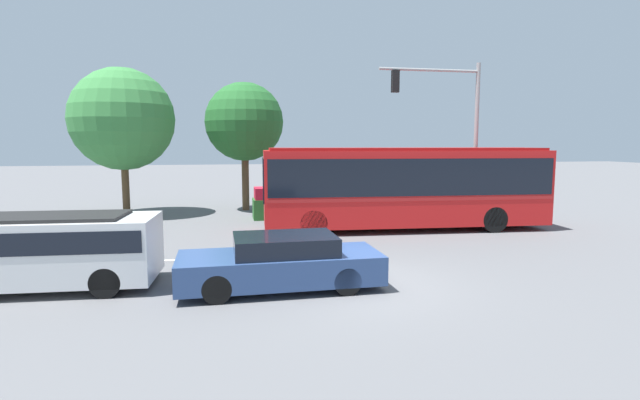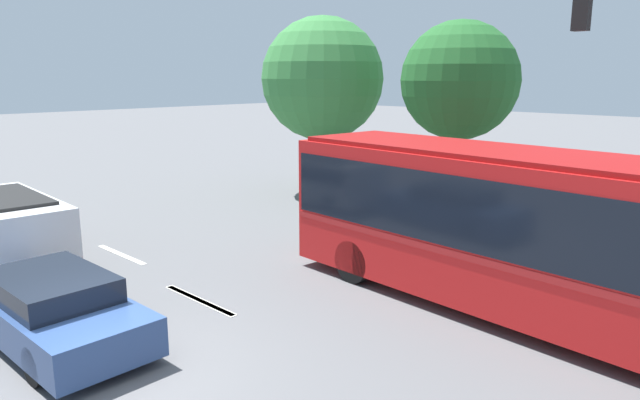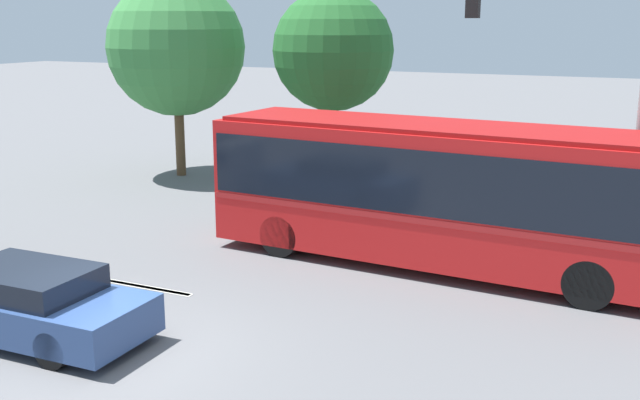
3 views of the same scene
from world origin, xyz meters
name	(u,v)px [view 3 (image 3 of 3)]	position (x,y,z in m)	size (l,w,h in m)	color
ground_plane	(107,354)	(0.00, 0.00, 0.00)	(140.00, 140.00, 0.00)	#5B5B5E
city_bus	(451,188)	(3.91, 6.98, 1.85)	(11.34, 3.30, 3.25)	red
sedan_foreground	(24,303)	(-1.83, 0.01, 0.62)	(4.76, 1.92, 1.28)	navy
traffic_light_pole	(592,70)	(6.56, 8.25, 4.43)	(4.52, 0.24, 6.84)	gray
flowering_hedge	(422,196)	(2.06, 10.77, 0.70)	(7.89, 1.26, 1.43)	#286028
street_tree_left	(176,47)	(-7.79, 13.20, 4.55)	(4.80, 4.80, 6.96)	brown
street_tree_centre	(333,51)	(-2.09, 13.89, 4.50)	(3.97, 3.97, 6.50)	brown
lane_stripe_near	(143,287)	(-1.52, 2.93, 0.01)	(2.40, 0.16, 0.01)	silver
lane_stripe_mid	(143,286)	(-1.56, 2.96, 0.01)	(2.40, 0.16, 0.01)	silver
lane_stripe_far	(11,256)	(-5.76, 3.35, 0.01)	(2.40, 0.16, 0.01)	silver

